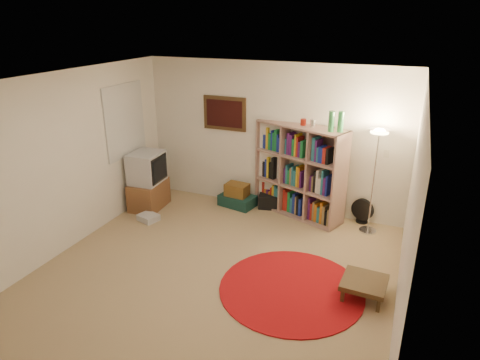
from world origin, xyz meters
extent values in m
cube|color=tan|center=(0.00, 0.00, -0.01)|extent=(4.50, 4.50, 0.02)
cube|color=white|center=(0.00, 0.00, 2.51)|extent=(4.50, 4.50, 0.02)
cube|color=white|center=(0.00, 2.26, 1.25)|extent=(4.50, 0.02, 2.50)
cube|color=white|center=(0.00, -2.26, 1.25)|extent=(4.50, 0.02, 2.50)
cube|color=white|center=(-2.26, 0.00, 1.25)|extent=(0.02, 4.50, 2.50)
cube|color=white|center=(2.26, 0.00, 1.25)|extent=(0.02, 4.50, 2.50)
cube|color=#3A2714|center=(-0.85, 2.23, 1.60)|extent=(0.78, 0.04, 0.58)
cube|color=#380C0B|center=(-0.85, 2.21, 1.60)|extent=(0.66, 0.01, 0.46)
cube|color=white|center=(-2.23, 1.30, 1.55)|extent=(0.03, 1.00, 1.20)
cube|color=beige|center=(1.85, 2.24, 1.20)|extent=(0.08, 0.01, 0.12)
cube|color=#A2796C|center=(0.54, 2.12, 0.02)|extent=(1.61, 0.97, 0.03)
cube|color=#A2796C|center=(0.54, 2.12, 1.53)|extent=(1.61, 0.97, 0.03)
cube|color=#A2796C|center=(-0.17, 2.40, 0.78)|extent=(0.19, 0.43, 1.55)
cube|color=#A2796C|center=(1.24, 1.85, 0.78)|extent=(0.19, 0.43, 1.55)
cube|color=#A2796C|center=(0.61, 2.32, 0.78)|extent=(1.46, 0.58, 1.55)
cube|color=#A2796C|center=(0.30, 2.22, 0.78)|extent=(0.18, 0.40, 1.48)
cube|color=#A2796C|center=(0.78, 2.03, 0.78)|extent=(0.18, 0.40, 1.48)
cube|color=#A2796C|center=(0.54, 2.12, 0.52)|extent=(1.54, 0.92, 0.03)
cube|color=#A2796C|center=(0.54, 2.12, 1.03)|extent=(1.54, 0.92, 0.03)
cube|color=gold|center=(-0.15, 2.34, 0.21)|extent=(0.11, 0.18, 0.34)
cube|color=#AE2218|center=(-0.10, 2.32, 0.24)|extent=(0.10, 0.18, 0.40)
cube|color=#C76E18|center=(-0.06, 2.31, 0.17)|extent=(0.11, 0.18, 0.27)
cube|color=#4F1863|center=(-0.01, 2.29, 0.17)|extent=(0.10, 0.18, 0.27)
cube|color=#C76E18|center=(0.03, 2.27, 0.16)|extent=(0.10, 0.18, 0.25)
cube|color=#AE2218|center=(0.06, 2.26, 0.20)|extent=(0.10, 0.18, 0.33)
cube|color=gold|center=(0.10, 2.24, 0.23)|extent=(0.10, 0.18, 0.39)
cube|color=teal|center=(0.15, 2.23, 0.24)|extent=(0.11, 0.18, 0.40)
cube|color=teal|center=(0.20, 2.21, 0.22)|extent=(0.11, 0.18, 0.36)
cube|color=#4F1863|center=(-0.15, 2.34, 0.66)|extent=(0.11, 0.18, 0.25)
cube|color=black|center=(-0.10, 2.32, 0.68)|extent=(0.10, 0.18, 0.27)
cube|color=navy|center=(-0.06, 2.31, 0.70)|extent=(0.10, 0.18, 0.32)
cube|color=gold|center=(-0.02, 2.29, 0.72)|extent=(0.10, 0.18, 0.37)
cube|color=black|center=(0.03, 2.27, 0.68)|extent=(0.11, 0.18, 0.29)
cube|color=black|center=(0.08, 2.25, 0.73)|extent=(0.11, 0.18, 0.38)
cube|color=#187C38|center=(-0.15, 2.34, 1.19)|extent=(0.11, 0.18, 0.31)
cube|color=navy|center=(-0.10, 2.32, 1.17)|extent=(0.12, 0.19, 0.25)
cube|color=gold|center=(-0.04, 2.30, 1.23)|extent=(0.11, 0.18, 0.38)
cube|color=#187C38|center=(0.01, 2.28, 1.19)|extent=(0.11, 0.18, 0.29)
cube|color=navy|center=(0.05, 2.27, 1.22)|extent=(0.09, 0.18, 0.35)
cube|color=#187C38|center=(0.08, 2.25, 1.20)|extent=(0.09, 0.18, 0.32)
cube|color=#187C38|center=(0.12, 2.24, 1.23)|extent=(0.11, 0.18, 0.38)
cube|color=navy|center=(0.16, 2.22, 1.19)|extent=(0.09, 0.18, 0.31)
cube|color=navy|center=(0.20, 2.21, 1.17)|extent=(0.11, 0.18, 0.26)
cube|color=#AE2218|center=(0.33, 2.16, 0.23)|extent=(0.11, 0.18, 0.38)
cube|color=#AE2218|center=(0.38, 2.14, 0.21)|extent=(0.10, 0.18, 0.35)
cube|color=#187C38|center=(0.43, 2.12, 0.22)|extent=(0.11, 0.18, 0.35)
cube|color=teal|center=(0.47, 2.10, 0.17)|extent=(0.10, 0.18, 0.27)
cube|color=navy|center=(0.52, 2.08, 0.22)|extent=(0.11, 0.18, 0.36)
cube|color=olive|center=(0.56, 2.07, 0.20)|extent=(0.09, 0.18, 0.32)
cube|color=black|center=(0.60, 2.05, 0.22)|extent=(0.10, 0.18, 0.36)
cube|color=navy|center=(0.64, 2.04, 0.19)|extent=(0.11, 0.18, 0.30)
cube|color=#4F1863|center=(0.33, 2.16, 0.67)|extent=(0.09, 0.18, 0.27)
cube|color=teal|center=(0.36, 2.14, 0.70)|extent=(0.10, 0.18, 0.32)
cube|color=#187C38|center=(0.40, 2.13, 0.66)|extent=(0.10, 0.18, 0.25)
cube|color=olive|center=(0.44, 2.12, 0.69)|extent=(0.09, 0.18, 0.29)
cube|color=teal|center=(0.47, 2.10, 0.70)|extent=(0.09, 0.18, 0.32)
cube|color=teal|center=(0.51, 2.09, 0.67)|extent=(0.11, 0.18, 0.26)
cube|color=gold|center=(0.56, 2.07, 0.71)|extent=(0.09, 0.18, 0.35)
cube|color=#C76E18|center=(0.59, 2.06, 0.71)|extent=(0.10, 0.18, 0.34)
cube|color=#4F1863|center=(0.63, 2.04, 0.68)|extent=(0.09, 0.18, 0.28)
cube|color=teal|center=(0.32, 2.16, 1.17)|extent=(0.09, 0.18, 0.27)
cube|color=#4F1863|center=(0.36, 2.14, 1.22)|extent=(0.11, 0.18, 0.37)
cube|color=#4F1863|center=(0.41, 2.12, 1.21)|extent=(0.11, 0.18, 0.35)
cube|color=#187C38|center=(0.46, 2.11, 1.18)|extent=(0.10, 0.18, 0.29)
cube|color=gold|center=(0.50, 2.09, 1.23)|extent=(0.09, 0.18, 0.37)
cube|color=#AE2218|center=(0.53, 2.08, 1.21)|extent=(0.10, 0.18, 0.33)
cube|color=#4F1863|center=(0.57, 2.06, 1.17)|extent=(0.10, 0.18, 0.27)
cube|color=#187C38|center=(0.62, 2.05, 1.18)|extent=(0.11, 0.18, 0.29)
cube|color=#4F1863|center=(0.81, 1.97, 0.23)|extent=(0.10, 0.18, 0.38)
cube|color=#AE2218|center=(0.85, 1.96, 0.19)|extent=(0.10, 0.18, 0.29)
cube|color=olive|center=(0.89, 1.94, 0.21)|extent=(0.09, 0.18, 0.33)
cube|color=#C76E18|center=(0.93, 1.93, 0.19)|extent=(0.11, 0.18, 0.30)
cube|color=teal|center=(0.98, 1.91, 0.17)|extent=(0.11, 0.18, 0.26)
cube|color=#C76E18|center=(1.02, 1.89, 0.22)|extent=(0.10, 0.18, 0.37)
cube|color=olive|center=(1.07, 1.87, 0.19)|extent=(0.10, 0.18, 0.31)
cube|color=black|center=(1.11, 1.86, 0.16)|extent=(0.10, 0.18, 0.24)
cube|color=olive|center=(1.15, 1.84, 0.18)|extent=(0.10, 0.18, 0.29)
cube|color=#4F1863|center=(0.81, 1.97, 0.67)|extent=(0.09, 0.18, 0.25)
cube|color=olive|center=(0.84, 1.96, 0.67)|extent=(0.09, 0.18, 0.26)
cube|color=black|center=(0.88, 1.95, 0.72)|extent=(0.10, 0.18, 0.35)
cube|color=silver|center=(0.92, 1.93, 0.73)|extent=(0.10, 0.18, 0.38)
cube|color=silver|center=(0.96, 1.91, 0.67)|extent=(0.11, 0.18, 0.25)
cube|color=teal|center=(1.01, 1.90, 0.74)|extent=(0.10, 0.18, 0.40)
cube|color=#4F1863|center=(1.04, 1.88, 0.68)|extent=(0.10, 0.18, 0.29)
cube|color=navy|center=(1.08, 1.87, 0.70)|extent=(0.10, 0.18, 0.33)
cube|color=teal|center=(0.82, 1.97, 1.23)|extent=(0.11, 0.18, 0.38)
cube|color=#4F1863|center=(0.86, 1.95, 1.22)|extent=(0.09, 0.18, 0.35)
cube|color=teal|center=(0.89, 1.94, 1.16)|extent=(0.09, 0.18, 0.25)
cube|color=navy|center=(0.93, 1.93, 1.17)|extent=(0.09, 0.18, 0.27)
cube|color=navy|center=(0.96, 1.91, 1.17)|extent=(0.09, 0.18, 0.26)
cube|color=#AE2218|center=(1.01, 1.90, 1.17)|extent=(0.11, 0.19, 0.26)
cube|color=black|center=(1.06, 1.88, 1.17)|extent=(0.10, 0.18, 0.26)
cube|color=#3A2714|center=(0.13, 2.30, 1.68)|extent=(0.18, 0.09, 0.27)
cube|color=gray|center=(0.13, 2.29, 1.68)|extent=(0.14, 0.06, 0.21)
cylinder|color=#A21C0E|center=(0.56, 2.12, 1.60)|extent=(0.11, 0.11, 0.10)
cylinder|color=silver|center=(0.72, 2.05, 1.61)|extent=(0.10, 0.10, 0.12)
cylinder|color=#3C9E55|center=(1.04, 1.89, 1.71)|extent=(0.11, 0.11, 0.31)
cylinder|color=#3C9E55|center=(1.17, 1.92, 1.71)|extent=(0.11, 0.11, 0.31)
cylinder|color=silver|center=(1.73, 1.91, 0.01)|extent=(0.34, 0.34, 0.03)
cylinder|color=silver|center=(1.73, 1.91, 0.80)|extent=(0.03, 0.03, 1.54)
cone|color=silver|center=(1.73, 1.91, 1.60)|extent=(0.41, 0.41, 0.12)
cylinder|color=#FFD88C|center=(1.73, 1.91, 1.60)|extent=(0.33, 0.33, 0.02)
cylinder|color=black|center=(1.60, 2.21, 0.02)|extent=(0.24, 0.24, 0.03)
cylinder|color=black|center=(1.60, 2.21, 0.11)|extent=(0.05, 0.05, 0.15)
cylinder|color=black|center=(1.60, 2.19, 0.23)|extent=(0.37, 0.18, 0.36)
cube|color=brown|center=(-1.95, 1.39, 0.24)|extent=(0.52, 0.72, 0.48)
cube|color=silver|center=(-1.95, 1.39, 0.74)|extent=(0.51, 0.60, 0.53)
cube|color=black|center=(-1.70, 1.41, 0.74)|extent=(0.04, 0.50, 0.44)
cube|color=black|center=(-1.70, 1.41, 0.74)|extent=(0.04, 0.44, 0.38)
cube|color=silver|center=(-1.67, 0.94, 0.05)|extent=(0.37, 0.34, 0.10)
cube|color=#12312D|center=(-0.54, 2.04, 0.10)|extent=(0.67, 0.51, 0.20)
cube|color=brown|center=(-0.54, 2.03, 0.31)|extent=(0.41, 0.31, 0.22)
cube|color=black|center=(0.00, 2.18, 0.12)|extent=(0.40, 0.35, 0.24)
cylinder|color=silver|center=(0.11, 2.20, 0.12)|extent=(0.14, 0.14, 0.25)
cylinder|color=#9B0B10|center=(1.04, -0.01, 0.01)|extent=(1.79, 1.79, 0.02)
cube|color=#3A2714|center=(1.88, 0.17, 0.21)|extent=(0.54, 0.54, 0.06)
cube|color=#3A2714|center=(1.66, -0.02, 0.09)|extent=(0.04, 0.04, 0.18)
cube|color=#3A2714|center=(2.07, -0.05, 0.09)|extent=(0.04, 0.04, 0.18)
cube|color=#3A2714|center=(1.68, 0.39, 0.09)|extent=(0.04, 0.04, 0.18)
cube|color=#3A2714|center=(2.09, 0.36, 0.09)|extent=(0.04, 0.04, 0.18)
camera|label=1|loc=(2.13, -4.37, 3.19)|focal=32.00mm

